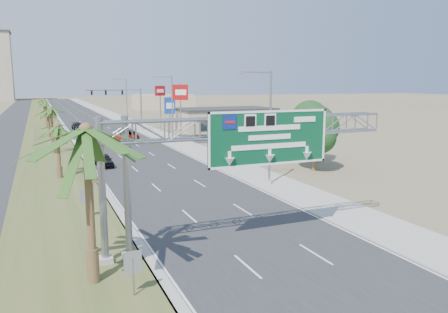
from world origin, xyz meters
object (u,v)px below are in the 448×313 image
(pole_sign_blue, at_px, (170,107))
(sign_gantry, at_px, (240,137))
(palm_near, at_px, (86,131))
(store_building, at_px, (225,120))
(pole_sign_red_far, at_px, (160,95))
(car_mid_lane, at_px, (118,141))
(signal_mast, at_px, (130,105))
(car_far, at_px, (78,126))
(pole_sign_red_near, at_px, (180,96))
(car_left_lane, at_px, (104,160))
(car_right_lane, at_px, (130,136))

(pole_sign_blue, bearing_deg, sign_gantry, -102.29)
(palm_near, xyz_separation_m, pole_sign_blue, (20.40, 58.20, -2.22))
(store_building, xyz_separation_m, pole_sign_red_far, (-12.16, 1.69, 4.86))
(store_building, height_order, car_mid_lane, store_building)
(signal_mast, height_order, car_far, signal_mast)
(pole_sign_red_near, xyz_separation_m, pole_sign_red_far, (0.21, 13.11, -0.17))
(car_left_lane, bearing_deg, sign_gantry, -83.84)
(car_right_lane, relative_size, pole_sign_blue, 0.85)
(store_building, bearing_deg, pole_sign_red_near, -137.30)
(store_building, distance_m, car_mid_lane, 26.96)
(car_far, bearing_deg, car_mid_lane, -89.68)
(car_left_lane, xyz_separation_m, pole_sign_red_near, (14.40, 17.90, 6.35))
(signal_mast, distance_m, car_mid_lane, 21.64)
(store_building, relative_size, car_left_lane, 4.44)
(sign_gantry, relative_size, pole_sign_blue, 2.53)
(car_mid_lane, height_order, car_right_lane, car_right_lane)
(car_far, bearing_deg, car_right_lane, -80.47)
(signal_mast, xyz_separation_m, car_mid_lane, (-5.91, -20.41, -4.09))
(sign_gantry, bearing_deg, car_right_lane, 86.29)
(sign_gantry, xyz_separation_m, car_far, (-3.00, 67.78, -5.40))
(palm_near, distance_m, car_mid_lane, 44.80)
(palm_near, bearing_deg, sign_gantry, 13.32)
(palm_near, bearing_deg, car_mid_lane, 79.01)
(pole_sign_red_near, distance_m, pole_sign_red_far, 13.12)
(sign_gantry, distance_m, signal_mast, 62.37)
(sign_gantry, height_order, pole_sign_red_far, pole_sign_red_far)
(sign_gantry, bearing_deg, car_left_lane, 97.91)
(store_building, distance_m, pole_sign_blue, 11.14)
(store_building, height_order, pole_sign_blue, pole_sign_blue)
(car_mid_lane, bearing_deg, pole_sign_blue, 43.43)
(pole_sign_red_near, relative_size, pole_sign_blue, 1.35)
(pole_sign_red_near, bearing_deg, pole_sign_blue, 82.30)
(signal_mast, bearing_deg, sign_gantry, -95.74)
(car_mid_lane, xyz_separation_m, pole_sign_red_near, (10.36, 3.02, 6.27))
(car_left_lane, relative_size, pole_sign_blue, 0.61)
(car_far, bearing_deg, pole_sign_blue, -43.94)
(store_building, bearing_deg, car_left_lane, -132.40)
(palm_near, bearing_deg, store_building, 61.72)
(pole_sign_blue, bearing_deg, signal_mast, 136.23)
(car_left_lane, relative_size, car_right_lane, 0.72)
(pole_sign_red_far, bearing_deg, palm_near, -107.69)
(car_left_lane, relative_size, car_far, 0.90)
(palm_near, height_order, pole_sign_blue, palm_near)
(palm_near, height_order, store_building, palm_near)
(car_mid_lane, distance_m, pole_sign_red_far, 20.23)
(car_mid_lane, height_order, pole_sign_red_far, pole_sign_red_far)
(car_far, bearing_deg, store_building, -31.11)
(car_left_lane, distance_m, car_far, 41.04)
(car_far, distance_m, pole_sign_red_far, 18.22)
(palm_near, distance_m, car_left_lane, 29.68)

